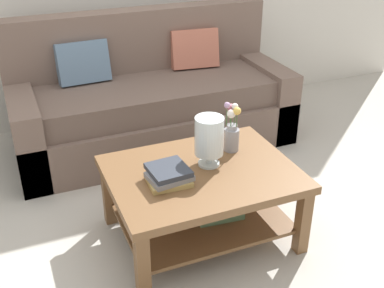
{
  "coord_description": "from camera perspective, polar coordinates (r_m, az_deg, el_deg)",
  "views": [
    {
      "loc": [
        -0.98,
        -2.55,
        1.92
      ],
      "look_at": [
        -0.02,
        -0.22,
        0.57
      ],
      "focal_mm": 44.93,
      "sensor_mm": 36.0,
      "label": 1
    }
  ],
  "objects": [
    {
      "name": "flower_pitcher",
      "position": [
        2.95,
        4.74,
        1.65
      ],
      "size": [
        0.1,
        0.12,
        0.32
      ],
      "color": "gray",
      "rests_on": "coffee_table"
    },
    {
      "name": "couch",
      "position": [
        3.99,
        -4.86,
        5.07
      ],
      "size": [
        2.22,
        0.9,
        1.06
      ],
      "color": "brown",
      "rests_on": "ground"
    },
    {
      "name": "ground_plane",
      "position": [
        3.34,
        -1.22,
        -6.99
      ],
      "size": [
        10.0,
        10.0,
        0.0
      ],
      "primitive_type": "plane",
      "color": "#B7B2A8"
    },
    {
      "name": "coffee_table",
      "position": [
        2.86,
        1.3,
        -5.47
      ],
      "size": [
        1.08,
        0.82,
        0.47
      ],
      "color": "brown",
      "rests_on": "ground"
    },
    {
      "name": "glass_hurricane_vase",
      "position": [
        2.76,
        2.05,
        0.79
      ],
      "size": [
        0.17,
        0.17,
        0.3
      ],
      "color": "silver",
      "rests_on": "coffee_table"
    },
    {
      "name": "book_stack_main",
      "position": [
        2.66,
        -2.77,
        -3.76
      ],
      "size": [
        0.25,
        0.24,
        0.09
      ],
      "color": "tan",
      "rests_on": "coffee_table"
    }
  ]
}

